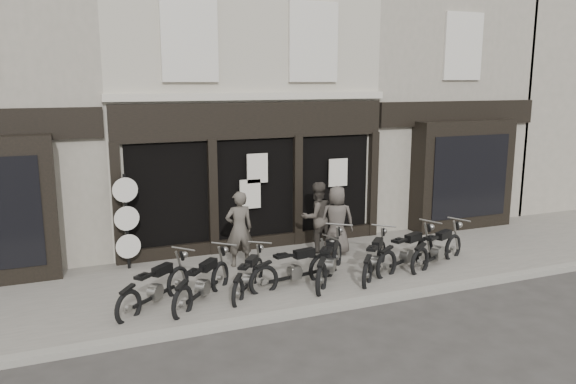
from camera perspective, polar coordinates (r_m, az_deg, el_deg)
name	(u,v)px	position (r m, az deg, el deg)	size (l,w,h in m)	color
ground_plane	(301,290)	(12.30, 1.35, -9.88)	(90.00, 90.00, 0.00)	#2D2B28
pavement	(286,274)	(13.05, -0.25, -8.32)	(30.00, 4.20, 0.12)	#615D56
kerb	(327,308)	(11.22, 3.96, -11.68)	(30.00, 0.25, 0.13)	gray
central_building	(222,93)	(17.09, -6.74, 9.99)	(7.30, 6.22, 8.34)	#A79E8F
neighbour_right	(403,92)	(19.73, 11.64, 9.88)	(5.60, 6.73, 8.34)	gray
motorcycle_0	(155,290)	(11.41, -13.32, -9.71)	(1.77, 1.60, 1.03)	black
motorcycle_1	(203,286)	(11.45, -8.63, -9.41)	(1.68, 1.76, 1.05)	black
motorcycle_2	(249,279)	(11.85, -4.01, -8.79)	(1.36, 1.70, 0.94)	black
motorcycle_3	(295,271)	(12.14, 0.71, -8.05)	(2.18, 0.73, 1.05)	black
motorcycle_4	(330,264)	(12.52, 4.27, -7.33)	(1.69, 1.99, 1.13)	black
motorcycle_5	(375,261)	(12.94, 8.81, -6.98)	(1.67, 1.75, 1.04)	black
motorcycle_6	(407,255)	(13.48, 11.97, -6.27)	(2.15, 1.16, 1.09)	black
motorcycle_7	(438,252)	(13.90, 14.97, -5.89)	(2.11, 1.17, 1.08)	black
man_left	(239,229)	(13.22, -4.98, -3.75)	(0.66, 0.43, 1.80)	#48423B
man_centre	(317,217)	(14.31, 2.96, -2.54)	(0.88, 0.68, 1.81)	#3B3630
man_right	(337,220)	(14.12, 4.98, -2.89)	(0.85, 0.56, 1.75)	#443E39
advert_sign_post	(127,226)	(13.45, -16.04, -3.33)	(0.57, 0.37, 2.36)	black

